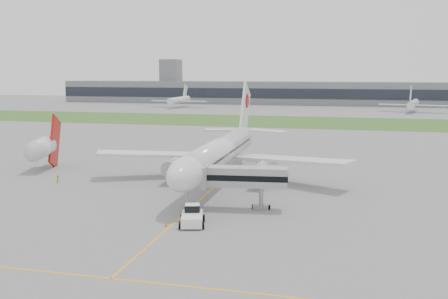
% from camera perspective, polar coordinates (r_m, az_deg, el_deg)
% --- Properties ---
extents(ground, '(600.00, 600.00, 0.00)m').
position_cam_1_polar(ground, '(87.39, -1.12, -4.36)').
color(ground, gray).
rests_on(ground, ground).
extents(apron_markings, '(70.00, 70.00, 0.04)m').
position_cam_1_polar(apron_markings, '(82.70, -2.00, -5.13)').
color(apron_markings, '#FFAF16').
rests_on(apron_markings, ground).
extents(grass_strip, '(600.00, 50.00, 0.02)m').
position_cam_1_polar(grass_strip, '(204.42, 7.42, 3.19)').
color(grass_strip, '#315C22').
rests_on(grass_strip, ground).
extents(terminal_building, '(320.00, 22.30, 14.00)m').
position_cam_1_polar(terminal_building, '(313.19, 9.62, 6.37)').
color(terminal_building, gray).
rests_on(terminal_building, ground).
extents(control_tower, '(12.00, 12.00, 56.00)m').
position_cam_1_polar(control_tower, '(334.11, -6.04, 5.39)').
color(control_tower, gray).
rests_on(control_tower, ground).
extents(airliner, '(48.13, 53.95, 17.88)m').
position_cam_1_polar(airliner, '(90.93, -0.36, -0.20)').
color(airliner, silver).
rests_on(airliner, ground).
extents(pushback_tug, '(4.26, 5.39, 2.48)m').
position_cam_1_polar(pushback_tug, '(66.58, -3.66, -7.60)').
color(pushback_tug, white).
rests_on(pushback_tug, ground).
extents(jet_bridge, '(14.04, 5.40, 6.51)m').
position_cam_1_polar(jet_bridge, '(72.70, 1.37, -3.18)').
color(jet_bridge, '#A6A6A8').
rests_on(jet_bridge, ground).
extents(safety_cone_left, '(0.45, 0.45, 0.62)m').
position_cam_1_polar(safety_cone_left, '(66.17, -6.67, -8.50)').
color(safety_cone_left, '#D5630B').
rests_on(safety_cone_left, ground).
extents(safety_cone_right, '(0.36, 0.36, 0.49)m').
position_cam_1_polar(safety_cone_right, '(70.48, -4.19, -7.43)').
color(safety_cone_right, '#D5630B').
rests_on(safety_cone_right, ground).
extents(ground_crew_near, '(0.80, 0.73, 1.85)m').
position_cam_1_polar(ground_crew_near, '(67.49, -2.79, -7.55)').
color(ground_crew_near, '#BED824').
rests_on(ground_crew_near, ground).
extents(ground_crew_far, '(0.91, 0.95, 1.54)m').
position_cam_1_polar(ground_crew_far, '(95.26, -18.42, -3.23)').
color(ground_crew_far, yellow).
rests_on(ground_crew_far, ground).
extents(neighbor_aircraft, '(6.28, 14.62, 11.79)m').
position_cam_1_polar(neighbor_aircraft, '(108.71, -20.02, 0.23)').
color(neighbor_aircraft, '#A00F09').
rests_on(neighbor_aircraft, ground).
extents(distant_aircraft_left, '(33.40, 29.72, 12.39)m').
position_cam_1_polar(distant_aircraft_left, '(284.52, -5.14, 4.81)').
color(distant_aircraft_left, silver).
rests_on(distant_aircraft_left, ground).
extents(distant_aircraft_right, '(37.81, 34.84, 12.47)m').
position_cam_1_polar(distant_aircraft_right, '(266.48, 20.76, 4.00)').
color(distant_aircraft_right, silver).
rests_on(distant_aircraft_right, ground).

